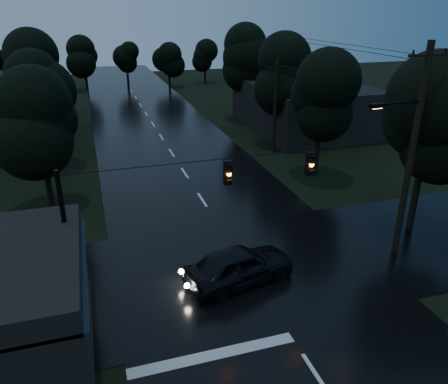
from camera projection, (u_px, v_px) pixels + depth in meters
main_road at (172, 153)px, 36.28m from camera, size 12.00×120.00×0.02m
cross_street at (245, 267)px, 20.48m from camera, size 60.00×9.00×0.02m
building_far_right at (303, 106)px, 42.77m from camera, size 10.00×14.00×4.40m
building_far_left at (0, 109)px, 40.24m from camera, size 10.00×16.00×5.00m
utility_pole_main at (410, 151)px, 19.57m from camera, size 3.50×0.30×10.00m
utility_pole_far at (275, 105)px, 35.28m from camera, size 2.00×0.30×7.50m
anchor_pole_left at (68, 245)px, 16.36m from camera, size 0.18×0.18×6.00m
span_signals at (269, 167)px, 17.69m from camera, size 15.00×0.37×1.12m
tree_corner_near at (429, 121)px, 21.75m from camera, size 4.48×4.48×9.44m
tree_left_a at (38, 121)px, 24.73m from camera, size 3.92×3.92×8.26m
tree_left_b at (37, 91)px, 31.44m from camera, size 4.20×4.20×8.85m
tree_left_c at (38, 69)px, 39.91m from camera, size 4.48×4.48×9.44m
tree_right_a at (322, 97)px, 29.52m from camera, size 4.20×4.20×8.85m
tree_right_b at (281, 74)px, 36.56m from camera, size 4.48×4.48×9.44m
tree_right_c at (247, 57)px, 45.36m from camera, size 4.76×4.76×10.03m
car at (240, 265)px, 19.06m from camera, size 5.22×2.94×1.68m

